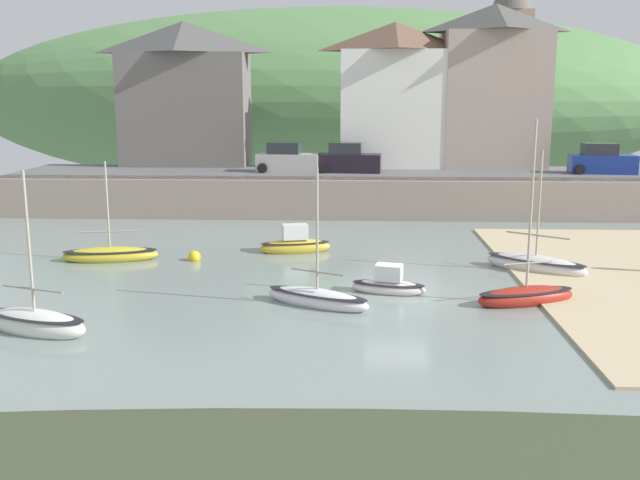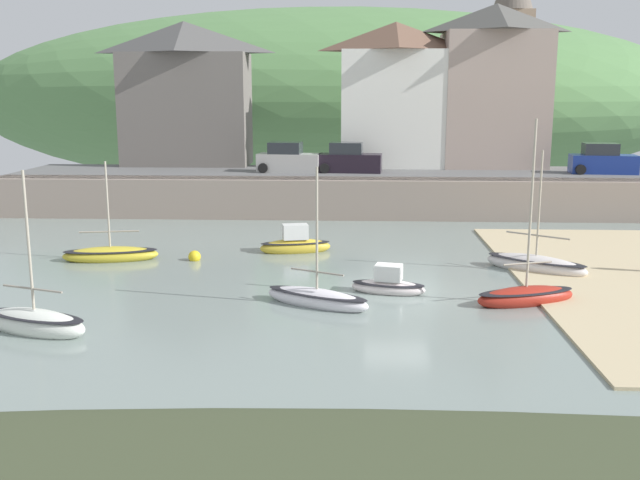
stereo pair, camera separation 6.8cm
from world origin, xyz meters
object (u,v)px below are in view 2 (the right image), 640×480
rowboat_small_beached (111,254)px  parked_car_end_of_row (602,161)px  waterfront_building_left (186,93)px  mooring_buoy (195,257)px  church_with_spire (510,54)px  sailboat_white_hull (388,285)px  sailboat_tall_mast (35,322)px  sailboat_far_left (317,298)px  parked_car_near_slipway (288,160)px  parked_car_by_wall (349,160)px  motorboat_with_cabin (536,264)px  waterfront_building_right (494,85)px  sailboat_blue_trim (295,244)px  dinghy_open_wooden (526,296)px  waterfront_building_centre (395,94)px

rowboat_small_beached → parked_car_end_of_row: size_ratio=1.11×
waterfront_building_left → mooring_buoy: (4.76, -20.10, -7.35)m
church_with_spire → mooring_buoy: 32.26m
waterfront_building_left → rowboat_small_beached: waterfront_building_left is taller
rowboat_small_beached → sailboat_white_hull: bearing=-31.6°
sailboat_tall_mast → parked_car_end_of_row: bearing=63.6°
sailboat_far_left → parked_car_end_of_row: sailboat_far_left is taller
waterfront_building_left → parked_car_end_of_row: size_ratio=2.37×
waterfront_building_left → rowboat_small_beached: size_ratio=2.14×
waterfront_building_left → church_with_spire: church_with_spire is taller
parked_car_near_slipway → parked_car_by_wall: (4.02, 0.00, 0.00)m
sailboat_white_hull → motorboat_with_cabin: (6.49, 3.71, -0.01)m
church_with_spire → sailboat_white_hull: (-10.25, -29.15, -10.08)m
church_with_spire → rowboat_small_beached: church_with_spire is taller
sailboat_far_left → sailboat_white_hull: sailboat_far_left is taller
waterfront_building_left → motorboat_with_cabin: bearing=-47.2°
waterfront_building_right → sailboat_tall_mast: waterfront_building_right is taller
parked_car_near_slipway → parked_car_end_of_row: bearing=6.4°
sailboat_far_left → sailboat_white_hull: size_ratio=1.72×
waterfront_building_right → sailboat_white_hull: (-8.38, -25.15, -7.74)m
sailboat_blue_trim → motorboat_with_cabin: size_ratio=0.66×
waterfront_building_left → motorboat_with_cabin: size_ratio=1.87×
sailboat_far_left → parked_car_by_wall: (1.01, 22.45, 2.94)m
waterfront_building_left → parked_car_near_slipway: bearing=-30.3°
sailboat_white_hull → sailboat_tall_mast: size_ratio=0.56×
church_with_spire → rowboat_small_beached: 34.70m
waterfront_building_left → motorboat_with_cabin: 30.10m
dinghy_open_wooden → mooring_buoy: (-13.52, 6.30, -0.13)m
sailboat_blue_trim → motorboat_with_cabin: 11.12m
rowboat_small_beached → dinghy_open_wooden: (17.37, -6.18, 0.03)m
waterfront_building_right → mooring_buoy: size_ratio=19.57×
parked_car_by_wall → motorboat_with_cabin: bearing=-59.1°
parked_car_end_of_row → waterfront_building_right: bearing=150.5°
motorboat_with_cabin → mooring_buoy: 15.15m
sailboat_blue_trim → mooring_buoy: bearing=-169.1°
church_with_spire → parked_car_end_of_row: (4.49, -8.50, -7.18)m
rowboat_small_beached → mooring_buoy: size_ratio=8.26×
parked_car_end_of_row → sailboat_far_left: bearing=-121.9°
dinghy_open_wooden → motorboat_with_cabin: size_ratio=1.27×
dinghy_open_wooden → motorboat_with_cabin: 5.20m
parked_car_near_slipway → sailboat_white_hull: bearing=-68.2°
sailboat_tall_mast → parked_car_end_of_row: (26.24, 25.83, 2.89)m
sailboat_blue_trim → parked_car_by_wall: (2.48, 13.64, 2.83)m
sailboat_white_hull → parked_car_end_of_row: size_ratio=0.71×
parked_car_end_of_row → mooring_buoy: size_ratio=7.47×
mooring_buoy → motorboat_with_cabin: bearing=-5.1°
sailboat_tall_mast → rowboat_small_beached: 10.15m
waterfront_building_centre → sailboat_far_left: (-4.16, -26.95, -7.18)m
motorboat_with_cabin → parked_car_by_wall: size_ratio=1.27×
waterfront_building_left → church_with_spire: (23.60, 4.00, 2.87)m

